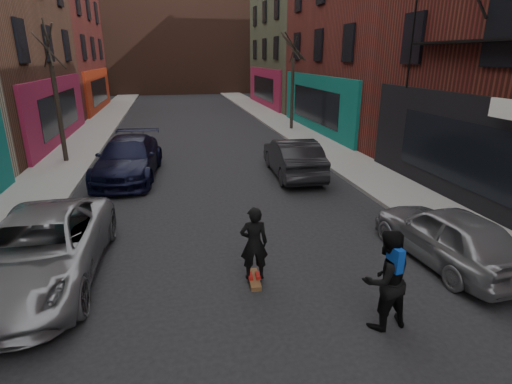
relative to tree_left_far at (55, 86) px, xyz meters
name	(u,v)px	position (x,y,z in m)	size (l,w,h in m)	color
sidewalk_left	(104,121)	(-0.05, 12.00, -3.31)	(2.50, 84.00, 0.13)	gray
sidewalk_right	(270,116)	(12.45, 12.00, -3.31)	(2.50, 84.00, 0.13)	gray
building_far	(176,36)	(6.20, 38.00, 3.62)	(40.00, 10.00, 14.00)	#47281E
tree_left_far	(55,86)	(0.00, 0.00, 0.00)	(2.00, 2.00, 6.50)	black
tree_right_far	(293,74)	(12.40, 6.00, 0.15)	(2.00, 2.00, 6.80)	black
parked_left_far	(39,250)	(1.81, -10.56, -2.65)	(2.43, 5.27, 1.46)	gray
parked_left_end	(129,158)	(3.00, -2.92, -2.60)	(2.19, 5.38, 1.56)	black
parked_right_far	(448,235)	(10.80, -11.62, -2.70)	(1.61, 4.01, 1.37)	gray
parked_right_end	(293,157)	(9.40, -4.02, -2.62)	(1.60, 4.58, 1.51)	black
skateboard	(254,279)	(6.23, -11.56, -3.33)	(0.22, 0.80, 0.10)	brown
skateboarder	(254,243)	(6.23, -11.56, -2.47)	(0.59, 0.39, 1.61)	black
pedestrian	(385,279)	(8.16, -13.46, -2.45)	(0.99, 0.82, 1.85)	black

